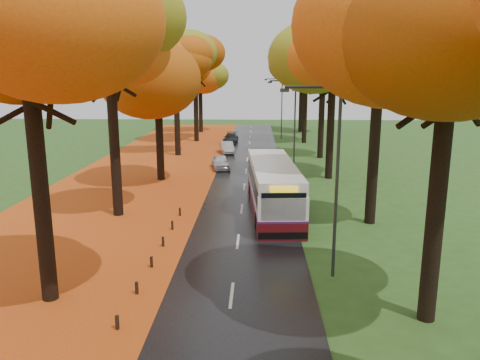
# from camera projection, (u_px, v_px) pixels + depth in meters

# --- Properties ---
(road) EXTENTS (6.50, 90.00, 0.04)m
(road) POSITION_uv_depth(u_px,v_px,m) (245.00, 184.00, 36.63)
(road) COLOR black
(road) RESTS_ON ground
(centre_line) EXTENTS (0.12, 90.00, 0.01)m
(centre_line) POSITION_uv_depth(u_px,v_px,m) (245.00, 184.00, 36.62)
(centre_line) COLOR silver
(centre_line) RESTS_ON road
(leaf_verge) EXTENTS (12.00, 90.00, 0.02)m
(leaf_verge) POSITION_uv_depth(u_px,v_px,m) (131.00, 183.00, 36.95)
(leaf_verge) COLOR #8A380C
(leaf_verge) RESTS_ON ground
(leaf_drift) EXTENTS (0.90, 90.00, 0.01)m
(leaf_drift) POSITION_uv_depth(u_px,v_px,m) (206.00, 183.00, 36.73)
(leaf_drift) COLOR #D94E16
(leaf_drift) RESTS_ON road
(trees_left) EXTENTS (9.20, 74.00, 13.88)m
(trees_left) POSITION_uv_depth(u_px,v_px,m) (155.00, 60.00, 36.81)
(trees_left) COLOR black
(trees_left) RESTS_ON ground
(trees_right) EXTENTS (9.30, 74.20, 13.96)m
(trees_right) POSITION_uv_depth(u_px,v_px,m) (338.00, 58.00, 36.12)
(trees_right) COLOR black
(trees_right) RESTS_ON ground
(bollard_row) EXTENTS (0.11, 23.51, 0.52)m
(bollard_row) POSITION_uv_depth(u_px,v_px,m) (128.00, 304.00, 16.91)
(bollard_row) COLOR black
(bollard_row) RESTS_ON ground
(streetlamp_near) EXTENTS (2.45, 0.18, 8.00)m
(streetlamp_near) POSITION_uv_depth(u_px,v_px,m) (331.00, 167.00, 18.88)
(streetlamp_near) COLOR #333538
(streetlamp_near) RESTS_ON ground
(streetlamp_mid) EXTENTS (2.45, 0.18, 8.00)m
(streetlamp_mid) POSITION_uv_depth(u_px,v_px,m) (292.00, 118.00, 40.34)
(streetlamp_mid) COLOR #333538
(streetlamp_mid) RESTS_ON ground
(streetlamp_far) EXTENTS (2.45, 0.18, 8.00)m
(streetlamp_far) POSITION_uv_depth(u_px,v_px,m) (280.00, 103.00, 61.79)
(streetlamp_far) COLOR #333538
(streetlamp_far) RESTS_ON ground
(bus) EXTENTS (3.33, 11.58, 3.01)m
(bus) POSITION_uv_depth(u_px,v_px,m) (273.00, 186.00, 29.16)
(bus) COLOR #500C12
(bus) RESTS_ON road
(car_white) EXTENTS (2.11, 3.87, 1.25)m
(car_white) POSITION_uv_depth(u_px,v_px,m) (221.00, 162.00, 42.45)
(car_white) COLOR silver
(car_white) RESTS_ON road
(car_silver) EXTENTS (2.00, 3.93, 1.23)m
(car_silver) POSITION_uv_depth(u_px,v_px,m) (227.00, 147.00, 51.05)
(car_silver) COLOR #919498
(car_silver) RESTS_ON road
(car_dark) EXTENTS (1.89, 4.20, 1.20)m
(car_dark) POSITION_uv_depth(u_px,v_px,m) (231.00, 138.00, 58.85)
(car_dark) COLOR black
(car_dark) RESTS_ON road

